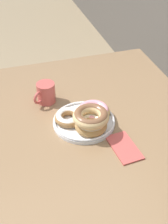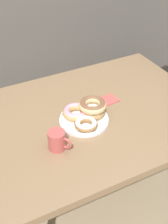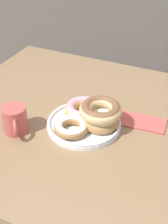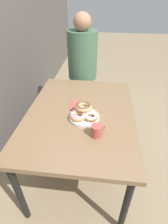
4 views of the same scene
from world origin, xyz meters
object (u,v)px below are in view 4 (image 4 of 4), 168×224
Objects in this scene: dining_table at (80,119)px; donut_plate at (83,113)px; napkin at (75,105)px; person_figure at (83,70)px; coffee_mug at (97,130)px.

donut_plate reaches higher than dining_table.
donut_plate is 1.69× the size of napkin.
dining_table is 0.14m from napkin.
napkin is at bearing 30.43° from donut_plate.
donut_plate reaches higher than napkin.
person_figure reaches higher than donut_plate.
coffee_mug is at bearing -149.64° from donut_plate.
donut_plate is 0.19× the size of person_figure.
dining_table is at bearing -174.00° from person_figure.
donut_plate is at bearing -149.57° from napkin.
coffee_mug is 0.64× the size of napkin.
person_figure is (0.93, 0.12, -0.02)m from donut_plate.
person_figure reaches higher than coffee_mug.
dining_table is 0.33m from coffee_mug.
person_figure is (1.14, 0.25, -0.02)m from coffee_mug.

